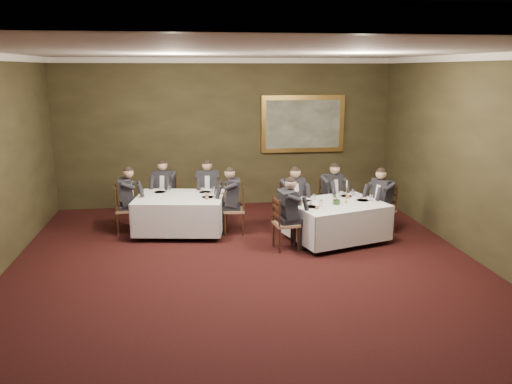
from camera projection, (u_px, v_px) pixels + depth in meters
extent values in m
plane|color=black|center=(254.00, 290.00, 7.54)|extent=(10.00, 10.00, 0.00)
cube|color=silver|center=(254.00, 50.00, 6.70)|extent=(8.00, 10.00, 0.10)
cube|color=#2D2716|center=(226.00, 133.00, 11.93)|extent=(8.00, 0.10, 3.50)
cube|color=#2D2716|center=(512.00, 169.00, 7.65)|extent=(0.10, 10.00, 3.50)
cube|color=white|center=(225.00, 60.00, 11.48)|extent=(8.00, 0.10, 0.12)
cube|color=white|center=(422.00, 19.00, 1.96)|extent=(8.00, 0.10, 0.12)
cube|color=black|center=(337.00, 205.00, 9.53)|extent=(1.95, 1.67, 0.04)
cube|color=white|center=(337.00, 203.00, 9.52)|extent=(2.02, 1.74, 0.02)
cube|color=white|center=(336.00, 220.00, 9.60)|extent=(2.05, 1.77, 0.65)
cube|color=black|center=(180.00, 198.00, 10.01)|extent=(1.83, 1.48, 0.04)
cube|color=white|center=(180.00, 197.00, 10.01)|extent=(1.90, 1.55, 0.02)
cube|color=white|center=(180.00, 213.00, 10.09)|extent=(1.92, 1.57, 0.65)
cube|color=#91674A|center=(293.00, 208.00, 10.18)|extent=(0.54, 0.53, 0.05)
cube|color=black|center=(288.00, 195.00, 10.29)|extent=(0.37, 0.14, 0.54)
cube|color=black|center=(293.00, 190.00, 10.09)|extent=(0.49, 0.42, 0.55)
sphere|color=tan|center=(293.00, 172.00, 10.00)|extent=(0.26, 0.26, 0.21)
cube|color=#91674A|center=(331.00, 203.00, 10.56)|extent=(0.55, 0.54, 0.05)
cube|color=black|center=(327.00, 190.00, 10.66)|extent=(0.37, 0.15, 0.54)
cube|color=black|center=(332.00, 186.00, 10.47)|extent=(0.50, 0.43, 0.55)
sphere|color=tan|center=(333.00, 168.00, 10.38)|extent=(0.27, 0.27, 0.21)
cube|color=#91674A|center=(286.00, 224.00, 9.15)|extent=(0.48, 0.49, 0.05)
cube|color=black|center=(276.00, 212.00, 9.04)|extent=(0.08, 0.38, 0.54)
cube|color=black|center=(286.00, 204.00, 9.06)|extent=(0.36, 0.46, 0.55)
sphere|color=tan|center=(287.00, 184.00, 8.97)|extent=(0.24, 0.24, 0.21)
cube|color=#91674A|center=(382.00, 210.00, 10.03)|extent=(0.57, 0.58, 0.05)
cube|color=black|center=(389.00, 197.00, 10.07)|extent=(0.19, 0.36, 0.54)
cube|color=black|center=(383.00, 192.00, 9.94)|extent=(0.46, 0.51, 0.55)
sphere|color=tan|center=(384.00, 174.00, 9.85)|extent=(0.28, 0.28, 0.21)
cube|color=#91674A|center=(165.00, 199.00, 10.94)|extent=(0.55, 0.54, 0.05)
cube|color=black|center=(168.00, 186.00, 11.06)|extent=(0.37, 0.15, 0.54)
cube|color=black|center=(165.00, 182.00, 10.85)|extent=(0.50, 0.43, 0.55)
sphere|color=tan|center=(164.00, 165.00, 10.75)|extent=(0.27, 0.27, 0.21)
cube|color=#91674A|center=(208.00, 199.00, 10.92)|extent=(0.47, 0.45, 0.05)
cube|color=black|center=(208.00, 186.00, 11.05)|extent=(0.38, 0.06, 0.54)
cube|color=black|center=(207.00, 182.00, 10.83)|extent=(0.44, 0.34, 0.55)
sphere|color=tan|center=(207.00, 165.00, 10.74)|extent=(0.23, 0.23, 0.21)
cube|color=#91674A|center=(234.00, 210.00, 10.06)|extent=(0.46, 0.48, 0.05)
cube|color=black|center=(243.00, 198.00, 10.01)|extent=(0.07, 0.38, 0.54)
cube|color=black|center=(234.00, 192.00, 9.97)|extent=(0.35, 0.45, 0.55)
sphere|color=tan|center=(234.00, 173.00, 9.88)|extent=(0.23, 0.23, 0.21)
cube|color=#91674A|center=(126.00, 210.00, 10.08)|extent=(0.47, 0.48, 0.05)
cube|color=black|center=(116.00, 198.00, 9.98)|extent=(0.07, 0.38, 0.54)
cube|color=black|center=(125.00, 192.00, 9.99)|extent=(0.35, 0.45, 0.55)
sphere|color=tan|center=(124.00, 173.00, 9.90)|extent=(0.23, 0.23, 0.21)
imported|color=#2D5926|center=(337.00, 198.00, 9.39)|extent=(0.27, 0.25, 0.24)
cylinder|color=gold|center=(346.00, 202.00, 9.54)|extent=(0.07, 0.07, 0.02)
cylinder|color=gold|center=(346.00, 194.00, 9.50)|extent=(0.01, 0.01, 0.30)
cylinder|color=white|center=(347.00, 183.00, 9.45)|extent=(0.02, 0.02, 0.13)
cylinder|color=white|center=(306.00, 201.00, 9.65)|extent=(0.25, 0.25, 0.01)
cylinder|color=white|center=(304.00, 198.00, 9.79)|extent=(0.08, 0.08, 0.05)
cylinder|color=white|center=(314.00, 197.00, 9.66)|extent=(0.06, 0.06, 0.14)
cylinder|color=white|center=(160.00, 192.00, 10.36)|extent=(0.25, 0.25, 0.01)
cylinder|color=white|center=(160.00, 189.00, 10.50)|extent=(0.08, 0.08, 0.05)
cylinder|color=white|center=(168.00, 188.00, 10.37)|extent=(0.06, 0.06, 0.14)
cube|color=#E7BA54|center=(303.00, 124.00, 12.07)|extent=(2.03, 0.08, 1.37)
cube|color=#41472F|center=(303.00, 124.00, 12.03)|extent=(1.81, 0.01, 1.15)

